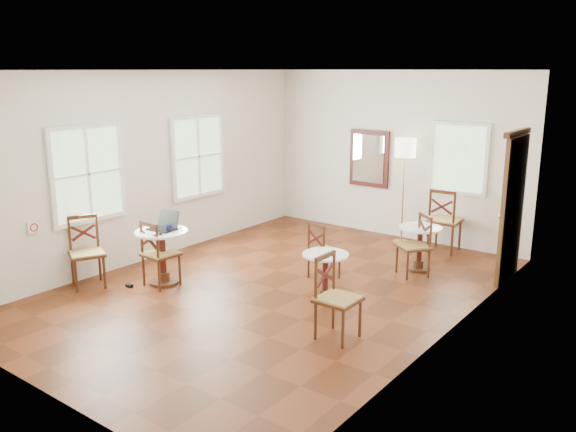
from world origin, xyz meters
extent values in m
plane|color=#58250F|center=(0.00, 0.00, 0.00)|extent=(7.00, 7.00, 0.00)
cube|color=silver|center=(0.00, 3.50, 1.50)|extent=(5.00, 0.02, 3.00)
cube|color=silver|center=(0.00, -3.50, 1.50)|extent=(5.00, 0.02, 3.00)
cube|color=silver|center=(-2.50, 0.00, 1.50)|extent=(0.02, 7.00, 3.00)
cube|color=silver|center=(2.50, 0.00, 1.50)|extent=(0.02, 7.00, 3.00)
cube|color=white|center=(0.00, 0.00, 3.00)|extent=(5.00, 7.00, 0.02)
cube|color=#513317|center=(2.46, 2.40, 1.05)|extent=(0.06, 0.90, 2.10)
cube|color=#432310|center=(2.44, 2.40, 2.15)|extent=(0.08, 1.02, 0.08)
sphere|color=#BF8C3F|center=(2.40, 2.08, 1.00)|extent=(0.07, 0.07, 0.07)
cube|color=#461512|center=(-0.50, 3.46, 1.40)|extent=(0.80, 0.05, 1.05)
cube|color=white|center=(-0.50, 3.43, 1.40)|extent=(0.64, 0.02, 0.88)
cube|color=white|center=(-2.47, -2.10, 0.95)|extent=(0.02, 0.16, 0.16)
torus|color=red|center=(-2.46, -2.10, 0.95)|extent=(0.02, 0.12, 0.12)
cube|color=white|center=(-2.47, -1.20, 1.55)|extent=(0.06, 1.22, 1.42)
cube|color=white|center=(-2.47, 1.00, 1.55)|extent=(0.06, 1.22, 1.42)
cube|color=white|center=(1.20, 3.47, 1.55)|extent=(1.02, 0.06, 1.22)
cylinder|color=#432310|center=(-1.42, -0.80, 0.02)|extent=(0.43, 0.43, 0.04)
cylinder|color=#432310|center=(-1.42, -0.80, 0.11)|extent=(0.17, 0.17, 0.13)
cylinder|color=#461512|center=(-1.42, -0.80, 0.43)|extent=(0.10, 0.10, 0.64)
cylinder|color=#432310|center=(-1.42, -0.80, 0.72)|extent=(0.15, 0.15, 0.06)
cylinder|color=white|center=(-1.42, -0.80, 0.77)|extent=(0.75, 0.75, 0.03)
cylinder|color=#432310|center=(0.79, 0.08, 0.02)|extent=(0.35, 0.35, 0.04)
cylinder|color=#432310|center=(0.79, 0.08, 0.09)|extent=(0.14, 0.14, 0.11)
cylinder|color=#461512|center=(0.79, 0.08, 0.35)|extent=(0.08, 0.08, 0.53)
cylinder|color=#432310|center=(0.79, 0.08, 0.60)|extent=(0.12, 0.12, 0.05)
cylinder|color=white|center=(0.79, 0.08, 0.64)|extent=(0.61, 0.61, 0.03)
cylinder|color=#432310|center=(1.25, 1.99, 0.02)|extent=(0.37, 0.37, 0.04)
cylinder|color=#432310|center=(1.25, 1.99, 0.09)|extent=(0.15, 0.15, 0.11)
cylinder|color=#461512|center=(1.25, 1.99, 0.37)|extent=(0.08, 0.08, 0.55)
cylinder|color=#432310|center=(1.25, 1.99, 0.63)|extent=(0.13, 0.13, 0.06)
cylinder|color=white|center=(1.25, 1.99, 0.67)|extent=(0.65, 0.65, 0.03)
cylinder|color=#432310|center=(-1.20, -0.69, 0.23)|extent=(0.04, 0.04, 0.45)
cylinder|color=#432310|center=(-1.22, -1.05, 0.23)|extent=(0.04, 0.04, 0.45)
cylinder|color=#432310|center=(-1.56, -0.66, 0.23)|extent=(0.04, 0.04, 0.45)
cylinder|color=#432310|center=(-1.58, -1.02, 0.23)|extent=(0.04, 0.04, 0.45)
cube|color=#432310|center=(-1.39, -0.86, 0.46)|extent=(0.47, 0.47, 0.03)
cube|color=olive|center=(-1.39, -0.86, 0.47)|extent=(0.45, 0.45, 0.04)
cylinder|color=#432310|center=(-1.22, -1.05, 0.70)|extent=(0.04, 0.04, 0.50)
cylinder|color=#432310|center=(-1.58, -1.02, 0.70)|extent=(0.04, 0.04, 0.50)
cube|color=#432310|center=(-1.40, -1.04, 0.93)|extent=(0.38, 0.06, 0.05)
cube|color=#461512|center=(-1.40, -1.04, 0.71)|extent=(0.33, 0.05, 0.22)
cube|color=#461512|center=(-1.40, -1.04, 0.71)|extent=(0.33, 0.05, 0.22)
cylinder|color=#432310|center=(-2.10, -1.77, 0.24)|extent=(0.04, 0.04, 0.47)
cylinder|color=#432310|center=(-2.44, -1.60, 0.24)|extent=(0.04, 0.04, 0.47)
cylinder|color=#432310|center=(-1.93, -1.43, 0.24)|extent=(0.04, 0.04, 0.47)
cylinder|color=#432310|center=(-2.27, -1.26, 0.24)|extent=(0.04, 0.04, 0.47)
cube|color=#432310|center=(-2.18, -1.51, 0.48)|extent=(0.62, 0.62, 0.03)
cube|color=olive|center=(-2.18, -1.51, 0.49)|extent=(0.59, 0.59, 0.04)
cylinder|color=#432310|center=(-2.44, -1.60, 0.74)|extent=(0.04, 0.04, 0.53)
cylinder|color=#432310|center=(-2.27, -1.26, 0.74)|extent=(0.04, 0.04, 0.53)
cube|color=#432310|center=(-2.35, -1.43, 0.98)|extent=(0.21, 0.37, 0.05)
cube|color=#461512|center=(-2.35, -1.43, 0.75)|extent=(0.18, 0.32, 0.23)
cube|color=#461512|center=(-2.35, -1.43, 0.75)|extent=(0.18, 0.32, 0.23)
cylinder|color=#432310|center=(0.49, 0.91, 0.20)|extent=(0.03, 0.03, 0.40)
cylinder|color=#432310|center=(0.42, 0.59, 0.20)|extent=(0.03, 0.03, 0.40)
cylinder|color=#432310|center=(0.18, 0.98, 0.20)|extent=(0.03, 0.03, 0.40)
cylinder|color=#432310|center=(0.10, 0.67, 0.20)|extent=(0.03, 0.03, 0.40)
cube|color=#432310|center=(0.30, 0.79, 0.41)|extent=(0.48, 0.48, 0.03)
cube|color=olive|center=(0.30, 0.79, 0.42)|extent=(0.45, 0.45, 0.04)
cylinder|color=#432310|center=(0.42, 0.59, 0.63)|extent=(0.03, 0.03, 0.45)
cylinder|color=#432310|center=(0.10, 0.67, 0.63)|extent=(0.03, 0.03, 0.45)
cube|color=#432310|center=(0.26, 0.63, 0.83)|extent=(0.34, 0.11, 0.04)
cube|color=#461512|center=(0.26, 0.63, 0.64)|extent=(0.29, 0.09, 0.20)
cube|color=#461512|center=(0.26, 0.63, 0.64)|extent=(0.29, 0.09, 0.20)
cylinder|color=#432310|center=(1.73, -0.98, 0.23)|extent=(0.04, 0.04, 0.46)
cylinder|color=#432310|center=(1.36, -0.98, 0.23)|extent=(0.04, 0.04, 0.46)
cylinder|color=#432310|center=(1.73, -0.62, 0.23)|extent=(0.04, 0.04, 0.46)
cylinder|color=#432310|center=(1.36, -0.61, 0.23)|extent=(0.04, 0.04, 0.46)
cube|color=#432310|center=(1.55, -0.80, 0.47)|extent=(0.45, 0.45, 0.03)
cube|color=olive|center=(1.55, -0.80, 0.48)|extent=(0.43, 0.43, 0.04)
cylinder|color=#432310|center=(1.36, -0.98, 0.72)|extent=(0.04, 0.04, 0.51)
cylinder|color=#432310|center=(1.36, -0.61, 0.72)|extent=(0.04, 0.04, 0.51)
cube|color=#432310|center=(1.36, -0.80, 0.95)|extent=(0.04, 0.39, 0.05)
cube|color=#461512|center=(1.36, -0.80, 0.73)|extent=(0.03, 0.33, 0.23)
cube|color=#461512|center=(1.36, -0.80, 0.73)|extent=(0.03, 0.33, 0.23)
cylinder|color=#432310|center=(1.35, 3.38, 0.26)|extent=(0.04, 0.04, 0.51)
cylinder|color=#432310|center=(1.38, 2.97, 0.26)|extent=(0.04, 0.04, 0.51)
cylinder|color=#432310|center=(0.94, 3.35, 0.26)|extent=(0.04, 0.04, 0.51)
cylinder|color=#432310|center=(0.97, 2.94, 0.26)|extent=(0.04, 0.04, 0.51)
cube|color=#432310|center=(1.16, 3.16, 0.52)|extent=(0.54, 0.54, 0.03)
cube|color=olive|center=(1.16, 3.16, 0.54)|extent=(0.51, 0.51, 0.05)
cylinder|color=#432310|center=(1.38, 2.97, 0.80)|extent=(0.04, 0.04, 0.57)
cylinder|color=#432310|center=(0.97, 2.94, 0.80)|extent=(0.04, 0.04, 0.57)
cube|color=#432310|center=(1.18, 2.95, 1.06)|extent=(0.43, 0.07, 0.06)
cube|color=#461512|center=(1.18, 2.95, 0.81)|extent=(0.37, 0.05, 0.25)
cube|color=#461512|center=(1.18, 2.95, 0.81)|extent=(0.37, 0.05, 0.25)
cylinder|color=#432310|center=(1.04, 1.67, 0.22)|extent=(0.03, 0.03, 0.44)
cylinder|color=#432310|center=(1.25, 1.95, 0.22)|extent=(0.03, 0.03, 0.44)
cylinder|color=#432310|center=(1.32, 1.46, 0.22)|extent=(0.03, 0.03, 0.44)
cylinder|color=#432310|center=(1.53, 1.74, 0.22)|extent=(0.03, 0.03, 0.44)
cube|color=#432310|center=(1.28, 1.70, 0.44)|extent=(0.60, 0.60, 0.03)
cube|color=olive|center=(1.28, 1.70, 0.46)|extent=(0.57, 0.57, 0.04)
cylinder|color=#432310|center=(1.25, 1.95, 0.68)|extent=(0.03, 0.03, 0.48)
cylinder|color=#432310|center=(1.53, 1.74, 0.68)|extent=(0.03, 0.03, 0.48)
cube|color=#432310|center=(1.39, 1.84, 0.90)|extent=(0.31, 0.25, 0.05)
cube|color=#461512|center=(1.39, 1.84, 0.69)|extent=(0.27, 0.21, 0.21)
cube|color=#461512|center=(1.39, 1.84, 0.69)|extent=(0.27, 0.21, 0.21)
cylinder|color=#BF8C3F|center=(0.37, 3.15, 0.02)|extent=(0.30, 0.30, 0.03)
cylinder|color=#BF8C3F|center=(0.37, 3.15, 0.85)|extent=(0.03, 0.03, 1.70)
cylinder|color=beige|center=(0.37, 3.15, 1.70)|extent=(0.36, 0.36, 0.32)
cube|color=black|center=(-1.45, -0.76, 0.80)|extent=(0.39, 0.30, 0.02)
cube|color=black|center=(-1.45, -0.76, 0.81)|extent=(0.32, 0.18, 0.00)
cube|color=black|center=(-1.46, -0.62, 0.93)|extent=(0.38, 0.11, 0.26)
cube|color=silver|center=(-1.46, -0.62, 0.93)|extent=(0.33, 0.08, 0.21)
ellipsoid|color=black|center=(-1.27, -0.95, 0.81)|extent=(0.11, 0.08, 0.04)
cylinder|color=black|center=(-1.31, -0.76, 0.84)|extent=(0.08, 0.08, 0.10)
torus|color=black|center=(-1.26, -0.76, 0.84)|extent=(0.07, 0.01, 0.07)
cylinder|color=white|center=(-1.43, -0.68, 0.84)|extent=(0.06, 0.06, 0.10)
cube|color=black|center=(-1.70, -1.19, 0.02)|extent=(0.11, 0.06, 0.04)
camera|label=1|loc=(4.90, -6.18, 3.01)|focal=37.05mm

